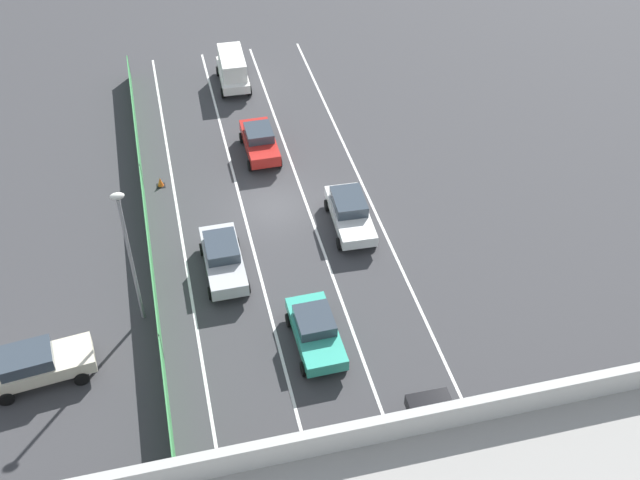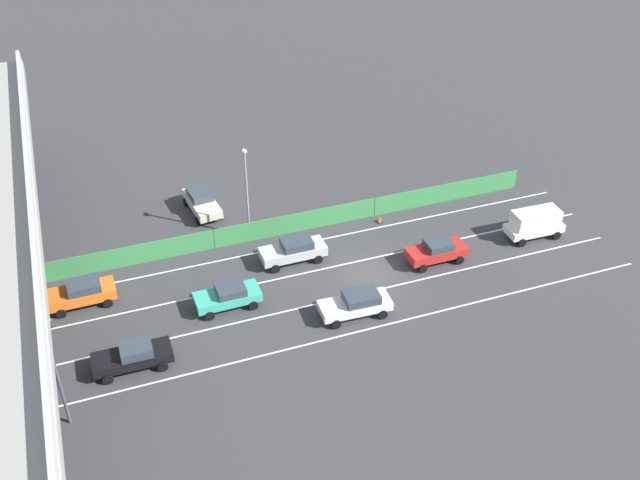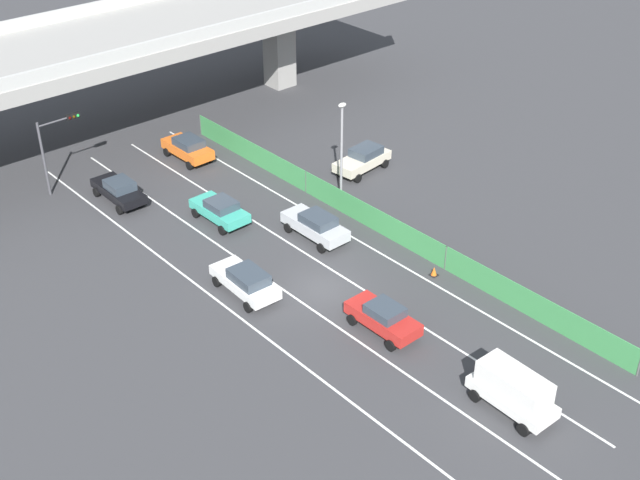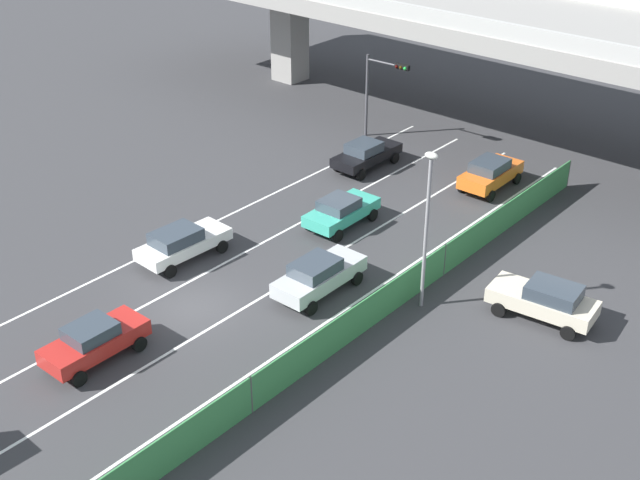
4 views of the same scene
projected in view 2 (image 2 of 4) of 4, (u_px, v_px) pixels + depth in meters
The scene contains 17 objects.
ground_plane at pixel (370, 275), 51.80m from camera, with size 300.00×300.00×0.00m, color #38383A.
lane_line_left_edge at pixel (358, 332), 46.96m from camera, with size 0.14×42.08×0.01m, color silver.
lane_line_mid_left at pixel (338, 299), 49.62m from camera, with size 0.14×42.08×0.01m, color silver.
lane_line_mid_right at pixel (320, 270), 52.28m from camera, with size 0.14×42.08×0.01m, color silver.
lane_line_right_edge at pixel (304, 243), 54.94m from camera, with size 0.14×42.08×0.01m, color silver.
green_fence at pixel (297, 222), 55.74m from camera, with size 0.10×38.18×1.61m.
car_sedan_red at pixel (437, 251), 52.59m from camera, with size 1.95×4.28×1.67m.
car_taxi_teal at pixel (228, 295), 48.54m from camera, with size 2.11×4.33×1.59m.
car_van_white at pixel (535, 222), 54.94m from camera, with size 2.09×4.36×2.22m.
car_sedan_silver at pixel (294, 250), 52.63m from camera, with size 2.00×4.70×1.72m.
car_sedan_black at pixel (133, 356), 43.94m from camera, with size 2.07×4.71×1.64m.
car_taxi_orange at pixel (82, 292), 48.69m from camera, with size 2.08×4.38×1.74m.
car_sedan_white at pixel (357, 303), 47.85m from camera, with size 2.20×4.73×1.64m.
parked_sedan_cream at pixel (201, 201), 57.94m from camera, with size 4.69×2.45×1.73m.
traffic_light at pixel (55, 360), 39.54m from camera, with size 3.14×0.42×5.36m.
street_lamp at pixel (246, 185), 53.20m from camera, with size 0.60×0.36×7.29m.
traffic_cone at pixel (379, 219), 57.08m from camera, with size 0.47×0.47×0.56m.
Camera 2 is at (-37.37, 17.30, 31.70)m, focal length 41.72 mm.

